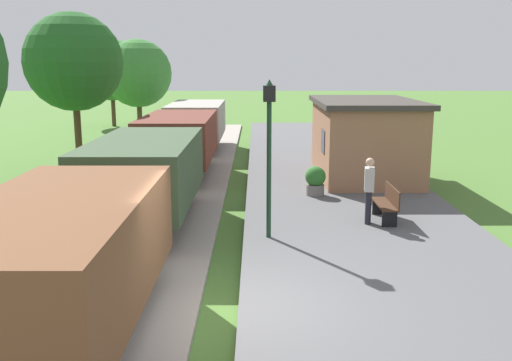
{
  "coord_description": "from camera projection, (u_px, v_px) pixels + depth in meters",
  "views": [
    {
      "loc": [
        0.5,
        -8.99,
        4.32
      ],
      "look_at": [
        0.5,
        4.3,
        1.54
      ],
      "focal_mm": 39.73,
      "sensor_mm": 36.0,
      "label": 1
    }
  ],
  "objects": [
    {
      "name": "freight_train",
      "position": [
        165.0,
        156.0,
        18.0
      ],
      "size": [
        2.5,
        26.0,
        2.12
      ],
      "color": "brown",
      "rests_on": "rail_near"
    },
    {
      "name": "rail_near",
      "position": [
        128.0,
        310.0,
        9.64
      ],
      "size": [
        0.07,
        60.0,
        0.14
      ],
      "primitive_type": "cube",
      "color": "slate",
      "rests_on": "track_ballast"
    },
    {
      "name": "ground_plane",
      "position": [
        227.0,
        320.0,
        9.68
      ],
      "size": [
        160.0,
        160.0,
        0.0
      ],
      "primitive_type": "plane",
      "color": "#47702D"
    },
    {
      "name": "potted_planter",
      "position": [
        315.0,
        180.0,
        17.6
      ],
      "size": [
        0.64,
        0.64,
        0.92
      ],
      "color": "slate",
      "rests_on": "platform_slab"
    },
    {
      "name": "lamp_post_near",
      "position": [
        269.0,
        130.0,
        12.94
      ],
      "size": [
        0.28,
        0.28,
        3.7
      ],
      "color": "#193823",
      "rests_on": "platform_slab"
    },
    {
      "name": "person_waiting",
      "position": [
        369.0,
        188.0,
        14.42
      ],
      "size": [
        0.3,
        0.41,
        1.71
      ],
      "rotation": [
        0.0,
        0.0,
        2.98
      ],
      "color": "black",
      "rests_on": "platform_slab"
    },
    {
      "name": "rail_far",
      "position": [
        44.0,
        310.0,
        9.64
      ],
      "size": [
        0.07,
        60.0,
        0.14
      ],
      "primitive_type": "cube",
      "color": "slate",
      "rests_on": "track_ballast"
    },
    {
      "name": "tree_trackside_far",
      "position": [
        73.0,
        62.0,
        22.54
      ],
      "size": [
        3.91,
        3.91,
        6.3
      ],
      "color": "#4C3823",
      "rests_on": "ground"
    },
    {
      "name": "track_ballast",
      "position": [
        86.0,
        317.0,
        9.67
      ],
      "size": [
        3.8,
        60.0,
        0.12
      ],
      "primitive_type": "cube",
      "color": "#9E9389",
      "rests_on": "ground"
    },
    {
      "name": "station_hut",
      "position": [
        364.0,
        138.0,
        20.37
      ],
      "size": [
        3.5,
        5.8,
        2.78
      ],
      "color": "#9E6B4C",
      "rests_on": "platform_slab"
    },
    {
      "name": "bench_near_hut",
      "position": [
        387.0,
        203.0,
        14.78
      ],
      "size": [
        0.42,
        1.5,
        0.91
      ],
      "color": "#422819",
      "rests_on": "platform_slab"
    },
    {
      "name": "bench_down_platform",
      "position": [
        333.0,
        145.0,
        25.16
      ],
      "size": [
        0.42,
        1.5,
        0.91
      ],
      "color": "#422819",
      "rests_on": "platform_slab"
    },
    {
      "name": "platform_slab",
      "position": [
        414.0,
        313.0,
        9.65
      ],
      "size": [
        6.0,
        60.0,
        0.25
      ],
      "primitive_type": "cube",
      "color": "#565659",
      "rests_on": "ground"
    },
    {
      "name": "tree_field_distant",
      "position": [
        111.0,
        70.0,
        38.39
      ],
      "size": [
        4.15,
        4.15,
        5.91
      ],
      "color": "#4C3823",
      "rests_on": "ground"
    },
    {
      "name": "tree_field_left",
      "position": [
        138.0,
        73.0,
        31.43
      ],
      "size": [
        3.75,
        3.75,
        5.6
      ],
      "color": "#4C3823",
      "rests_on": "ground"
    }
  ]
}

